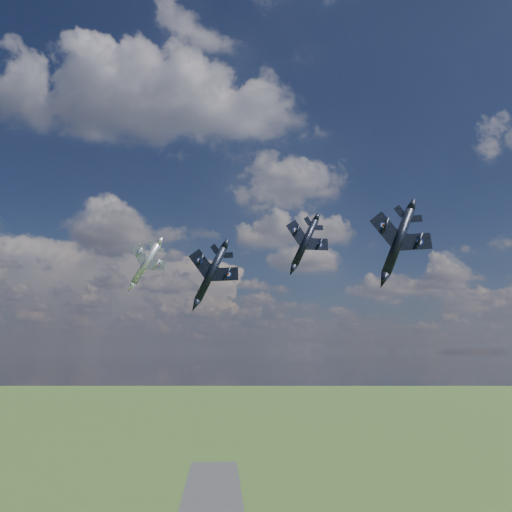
{
  "coord_description": "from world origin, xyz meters",
  "views": [
    {
      "loc": [
        3.0,
        -75.12,
        66.15
      ],
      "look_at": [
        9.41,
        16.27,
        83.88
      ],
      "focal_mm": 35.0,
      "sensor_mm": 36.0,
      "label": 1
    }
  ],
  "objects_px": {
    "jet_lead_navy": "(211,274)",
    "jet_left_silver": "(146,264)",
    "jet_right_navy": "(398,241)",
    "jet_high_navy": "(305,243)"
  },
  "relations": [
    {
      "from": "jet_left_silver",
      "to": "jet_right_navy",
      "type": "bearing_deg",
      "value": -20.28
    },
    {
      "from": "jet_lead_navy",
      "to": "jet_high_navy",
      "type": "xyz_separation_m",
      "value": [
        18.8,
        3.52,
        7.07
      ]
    },
    {
      "from": "jet_right_navy",
      "to": "jet_high_navy",
      "type": "xyz_separation_m",
      "value": [
        -9.7,
        26.03,
        5.38
      ]
    },
    {
      "from": "jet_right_navy",
      "to": "jet_left_silver",
      "type": "relative_size",
      "value": 1.15
    },
    {
      "from": "jet_right_navy",
      "to": "jet_left_silver",
      "type": "bearing_deg",
      "value": 142.73
    },
    {
      "from": "jet_right_navy",
      "to": "jet_high_navy",
      "type": "relative_size",
      "value": 1.01
    },
    {
      "from": "jet_lead_navy",
      "to": "jet_right_navy",
      "type": "height_order",
      "value": "jet_right_navy"
    },
    {
      "from": "jet_lead_navy",
      "to": "jet_left_silver",
      "type": "xyz_separation_m",
      "value": [
        -13.6,
        8.63,
        3.3
      ]
    },
    {
      "from": "jet_right_navy",
      "to": "jet_high_navy",
      "type": "bearing_deg",
      "value": 109.65
    },
    {
      "from": "jet_lead_navy",
      "to": "jet_right_navy",
      "type": "bearing_deg",
      "value": -35.7
    }
  ]
}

